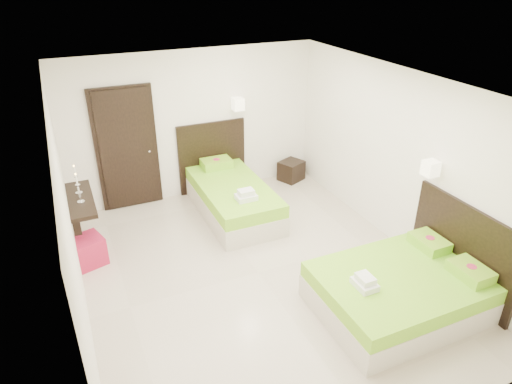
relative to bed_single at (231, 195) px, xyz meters
name	(u,v)px	position (x,y,z in m)	size (l,w,h in m)	color
floor	(258,272)	(-0.30, -1.78, -0.31)	(5.50, 5.50, 0.00)	#C2B3A1
bed_single	(231,195)	(0.00, 0.00, 0.00)	(1.27, 2.11, 1.74)	beige
bed_double	(404,288)	(1.05, -3.14, -0.02)	(1.96, 1.67, 1.62)	beige
nightstand	(291,171)	(1.54, 0.71, -0.12)	(0.43, 0.38, 0.38)	black
ottoman	(88,251)	(-2.41, -0.58, -0.11)	(0.41, 0.41, 0.41)	#9F1536
door	(127,150)	(-1.50, 0.92, 0.74)	(1.02, 0.15, 2.14)	black
console_shelf	(80,200)	(-2.38, -0.18, 0.50)	(0.35, 1.20, 0.78)	black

